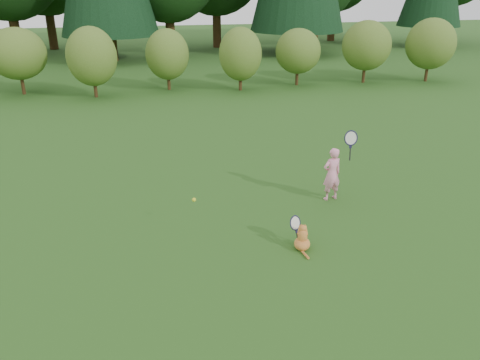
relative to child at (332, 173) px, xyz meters
name	(u,v)px	position (x,y,z in m)	size (l,w,h in m)	color
ground	(240,232)	(-2.22, -0.95, -0.60)	(100.00, 100.00, 0.00)	#1E4B15
shrub_row	(165,58)	(-2.22, 12.05, 0.80)	(28.00, 3.00, 2.80)	#4E6720
child	(332,173)	(0.00, 0.00, 0.00)	(0.65, 0.40, 1.70)	pink
cat	(302,236)	(-1.33, -1.75, -0.35)	(0.45, 0.68, 0.63)	#D35D28
tennis_ball	(194,200)	(-2.99, -0.60, 0.00)	(0.07, 0.07, 0.07)	#CBD418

